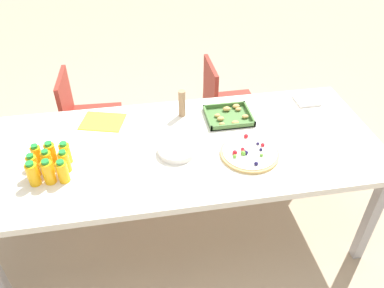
{
  "coord_description": "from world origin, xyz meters",
  "views": [
    {
      "loc": [
        -0.25,
        -1.74,
        2.13
      ],
      "look_at": [
        0.05,
        -0.02,
        0.77
      ],
      "focal_mm": 36.02,
      "sensor_mm": 36.0,
      "label": 1
    }
  ],
  "objects_px": {
    "juice_bottle_3": "(33,166)",
    "juice_bottle_8": "(65,153)",
    "chair_far_left": "(85,115)",
    "juice_bottle_0": "(33,174)",
    "fruit_pizza": "(249,153)",
    "juice_bottle_1": "(48,172)",
    "juice_bottle_6": "(37,156)",
    "paper_folder": "(103,122)",
    "snack_tray": "(229,116)",
    "party_table": "(183,153)",
    "juice_bottle_7": "(51,154)",
    "juice_bottle_4": "(48,162)",
    "cardboard_tube": "(182,103)",
    "juice_bottle_2": "(63,172)",
    "juice_bottle_5": "(65,162)",
    "chair_far_right": "(224,101)",
    "plate_stack": "(177,150)",
    "napkin_stack": "(306,100)"
  },
  "relations": [
    {
      "from": "chair_far_right",
      "to": "juice_bottle_7",
      "type": "xyz_separation_m",
      "value": [
        -1.18,
        -0.85,
        0.31
      ]
    },
    {
      "from": "party_table",
      "to": "juice_bottle_3",
      "type": "height_order",
      "value": "juice_bottle_3"
    },
    {
      "from": "juice_bottle_2",
      "to": "juice_bottle_8",
      "type": "bearing_deg",
      "value": 89.65
    },
    {
      "from": "cardboard_tube",
      "to": "party_table",
      "type": "bearing_deg",
      "value": -97.96
    },
    {
      "from": "chair_far_left",
      "to": "paper_folder",
      "type": "distance_m",
      "value": 0.57
    },
    {
      "from": "juice_bottle_4",
      "to": "fruit_pizza",
      "type": "height_order",
      "value": "juice_bottle_4"
    },
    {
      "from": "juice_bottle_0",
      "to": "juice_bottle_1",
      "type": "xyz_separation_m",
      "value": [
        0.08,
        -0.0,
        0.0
      ]
    },
    {
      "from": "party_table",
      "to": "juice_bottle_5",
      "type": "bearing_deg",
      "value": -170.38
    },
    {
      "from": "fruit_pizza",
      "to": "cardboard_tube",
      "type": "height_order",
      "value": "cardboard_tube"
    },
    {
      "from": "juice_bottle_1",
      "to": "snack_tray",
      "type": "relative_size",
      "value": 0.51
    },
    {
      "from": "juice_bottle_0",
      "to": "plate_stack",
      "type": "height_order",
      "value": "juice_bottle_0"
    },
    {
      "from": "chair_far_left",
      "to": "juice_bottle_5",
      "type": "xyz_separation_m",
      "value": [
        -0.01,
        -0.91,
        0.31
      ]
    },
    {
      "from": "chair_far_left",
      "to": "juice_bottle_0",
      "type": "xyz_separation_m",
      "value": [
        -0.16,
        -0.99,
        0.31
      ]
    },
    {
      "from": "chair_far_right",
      "to": "snack_tray",
      "type": "distance_m",
      "value": 0.65
    },
    {
      "from": "juice_bottle_7",
      "to": "cardboard_tube",
      "type": "bearing_deg",
      "value": 24.16
    },
    {
      "from": "juice_bottle_7",
      "to": "fruit_pizza",
      "type": "height_order",
      "value": "juice_bottle_7"
    },
    {
      "from": "chair_far_right",
      "to": "juice_bottle_1",
      "type": "relative_size",
      "value": 5.75
    },
    {
      "from": "juice_bottle_6",
      "to": "paper_folder",
      "type": "xyz_separation_m",
      "value": [
        0.33,
        0.35,
        -0.06
      ]
    },
    {
      "from": "juice_bottle_2",
      "to": "juice_bottle_5",
      "type": "bearing_deg",
      "value": 88.07
    },
    {
      "from": "juice_bottle_3",
      "to": "fruit_pizza",
      "type": "distance_m",
      "value": 1.16
    },
    {
      "from": "juice_bottle_1",
      "to": "plate_stack",
      "type": "distance_m",
      "value": 0.69
    },
    {
      "from": "napkin_stack",
      "to": "cardboard_tube",
      "type": "height_order",
      "value": "cardboard_tube"
    },
    {
      "from": "party_table",
      "to": "juice_bottle_0",
      "type": "distance_m",
      "value": 0.83
    },
    {
      "from": "juice_bottle_4",
      "to": "fruit_pizza",
      "type": "bearing_deg",
      "value": -2.14
    },
    {
      "from": "chair_far_left",
      "to": "snack_tray",
      "type": "bearing_deg",
      "value": 62.2
    },
    {
      "from": "juice_bottle_1",
      "to": "juice_bottle_3",
      "type": "height_order",
      "value": "juice_bottle_1"
    },
    {
      "from": "juice_bottle_5",
      "to": "plate_stack",
      "type": "xyz_separation_m",
      "value": [
        0.6,
        0.05,
        -0.04
      ]
    },
    {
      "from": "chair_far_right",
      "to": "napkin_stack",
      "type": "xyz_separation_m",
      "value": [
        0.44,
        -0.48,
        0.25
      ]
    },
    {
      "from": "chair_far_right",
      "to": "paper_folder",
      "type": "distance_m",
      "value": 1.07
    },
    {
      "from": "juice_bottle_4",
      "to": "cardboard_tube",
      "type": "xyz_separation_m",
      "value": [
        0.77,
        0.42,
        0.02
      ]
    },
    {
      "from": "juice_bottle_3",
      "to": "juice_bottle_7",
      "type": "bearing_deg",
      "value": 45.39
    },
    {
      "from": "plate_stack",
      "to": "fruit_pizza",
      "type": "bearing_deg",
      "value": -12.48
    },
    {
      "from": "party_table",
      "to": "juice_bottle_1",
      "type": "bearing_deg",
      "value": -165.44
    },
    {
      "from": "juice_bottle_3",
      "to": "juice_bottle_8",
      "type": "relative_size",
      "value": 1.04
    },
    {
      "from": "juice_bottle_5",
      "to": "paper_folder",
      "type": "bearing_deg",
      "value": 66.61
    },
    {
      "from": "chair_far_left",
      "to": "chair_far_right",
      "type": "height_order",
      "value": "same"
    },
    {
      "from": "juice_bottle_3",
      "to": "cardboard_tube",
      "type": "height_order",
      "value": "cardboard_tube"
    },
    {
      "from": "fruit_pizza",
      "to": "juice_bottle_1",
      "type": "bearing_deg",
      "value": -178.16
    },
    {
      "from": "chair_far_left",
      "to": "party_table",
      "type": "bearing_deg",
      "value": 41.26
    },
    {
      "from": "napkin_stack",
      "to": "chair_far_left",
      "type": "bearing_deg",
      "value": 162.79
    },
    {
      "from": "juice_bottle_0",
      "to": "juice_bottle_2",
      "type": "xyz_separation_m",
      "value": [
        0.15,
        -0.0,
        -0.0
      ]
    },
    {
      "from": "juice_bottle_5",
      "to": "napkin_stack",
      "type": "height_order",
      "value": "juice_bottle_5"
    },
    {
      "from": "chair_far_left",
      "to": "snack_tray",
      "type": "distance_m",
      "value": 1.16
    },
    {
      "from": "plate_stack",
      "to": "juice_bottle_4",
      "type": "bearing_deg",
      "value": -176.02
    },
    {
      "from": "juice_bottle_1",
      "to": "paper_folder",
      "type": "relative_size",
      "value": 0.55
    },
    {
      "from": "cardboard_tube",
      "to": "juice_bottle_3",
      "type": "bearing_deg",
      "value": -153.31
    },
    {
      "from": "juice_bottle_6",
      "to": "juice_bottle_7",
      "type": "distance_m",
      "value": 0.07
    },
    {
      "from": "party_table",
      "to": "cardboard_tube",
      "type": "relative_size",
      "value": 12.9
    },
    {
      "from": "juice_bottle_1",
      "to": "cardboard_tube",
      "type": "height_order",
      "value": "cardboard_tube"
    },
    {
      "from": "plate_stack",
      "to": "chair_far_right",
      "type": "bearing_deg",
      "value": 60.26
    }
  ]
}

